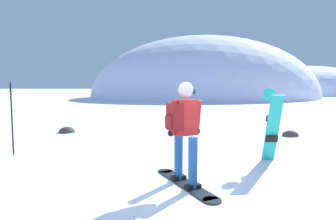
{
  "coord_description": "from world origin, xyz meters",
  "views": [
    {
      "loc": [
        -0.47,
        -4.46,
        1.65
      ],
      "look_at": [
        0.06,
        3.15,
        1.0
      ],
      "focal_mm": 30.36,
      "sensor_mm": 36.0,
      "label": 1
    }
  ],
  "objects_px": {
    "piste_marker_near": "(12,113)",
    "rock_small": "(290,136)",
    "snowboarder_main": "(184,130)",
    "rock_mid": "(67,132)",
    "spare_snowboard": "(272,125)"
  },
  "relations": [
    {
      "from": "piste_marker_near",
      "to": "rock_small",
      "type": "bearing_deg",
      "value": 13.96
    },
    {
      "from": "rock_small",
      "to": "snowboarder_main",
      "type": "bearing_deg",
      "value": -133.24
    },
    {
      "from": "rock_mid",
      "to": "rock_small",
      "type": "distance_m",
      "value": 7.66
    },
    {
      "from": "rock_mid",
      "to": "rock_small",
      "type": "height_order",
      "value": "rock_mid"
    },
    {
      "from": "snowboarder_main",
      "to": "spare_snowboard",
      "type": "bearing_deg",
      "value": 32.05
    },
    {
      "from": "snowboarder_main",
      "to": "rock_mid",
      "type": "height_order",
      "value": "snowboarder_main"
    },
    {
      "from": "rock_mid",
      "to": "piste_marker_near",
      "type": "bearing_deg",
      "value": -96.47
    },
    {
      "from": "rock_mid",
      "to": "spare_snowboard",
      "type": "bearing_deg",
      "value": -37.68
    },
    {
      "from": "snowboarder_main",
      "to": "rock_small",
      "type": "xyz_separation_m",
      "value": [
        4.08,
        4.34,
        -0.92
      ]
    },
    {
      "from": "piste_marker_near",
      "to": "rock_small",
      "type": "distance_m",
      "value": 8.22
    },
    {
      "from": "spare_snowboard",
      "to": "piste_marker_near",
      "type": "relative_size",
      "value": 0.91
    },
    {
      "from": "snowboarder_main",
      "to": "rock_mid",
      "type": "xyz_separation_m",
      "value": [
        -3.47,
        5.59,
        -0.92
      ]
    },
    {
      "from": "rock_mid",
      "to": "rock_small",
      "type": "xyz_separation_m",
      "value": [
        7.55,
        -1.25,
        0.0
      ]
    },
    {
      "from": "piste_marker_near",
      "to": "spare_snowboard",
      "type": "bearing_deg",
      "value": -10.26
    },
    {
      "from": "spare_snowboard",
      "to": "rock_mid",
      "type": "bearing_deg",
      "value": 142.32
    }
  ]
}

